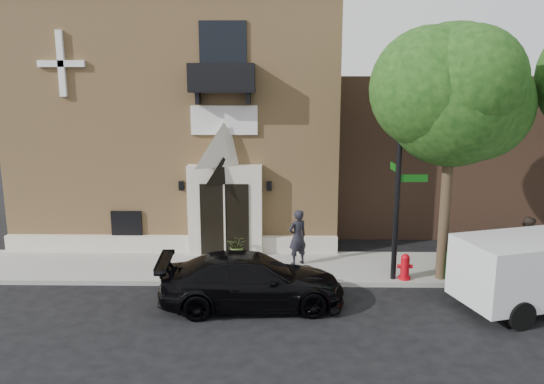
{
  "coord_description": "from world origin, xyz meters",
  "views": [
    {
      "loc": [
        0.96,
        -15.41,
        6.27
      ],
      "look_at": [
        0.67,
        2.0,
        2.57
      ],
      "focal_mm": 35.0,
      "sensor_mm": 36.0,
      "label": 1
    }
  ],
  "objects_px": {
    "street_sign": "(398,181)",
    "fire_hydrant": "(405,267)",
    "pedestrian_near": "(298,237)",
    "black_sedan": "(252,281)",
    "dumpster": "(469,260)",
    "pedestrian_far": "(527,246)"
  },
  "relations": [
    {
      "from": "dumpster",
      "to": "black_sedan",
      "type": "bearing_deg",
      "value": -162.39
    },
    {
      "from": "dumpster",
      "to": "pedestrian_far",
      "type": "distance_m",
      "value": 1.98
    },
    {
      "from": "fire_hydrant",
      "to": "pedestrian_near",
      "type": "bearing_deg",
      "value": 158.09
    },
    {
      "from": "dumpster",
      "to": "pedestrian_far",
      "type": "xyz_separation_m",
      "value": [
        1.92,
        0.31,
        0.39
      ]
    },
    {
      "from": "fire_hydrant",
      "to": "pedestrian_near",
      "type": "distance_m",
      "value": 3.62
    },
    {
      "from": "dumpster",
      "to": "pedestrian_near",
      "type": "bearing_deg",
      "value": 169.72
    },
    {
      "from": "black_sedan",
      "to": "fire_hydrant",
      "type": "xyz_separation_m",
      "value": [
        4.69,
        1.75,
        -0.2
      ]
    },
    {
      "from": "black_sedan",
      "to": "pedestrian_far",
      "type": "height_order",
      "value": "pedestrian_far"
    },
    {
      "from": "street_sign",
      "to": "fire_hydrant",
      "type": "height_order",
      "value": "street_sign"
    },
    {
      "from": "fire_hydrant",
      "to": "dumpster",
      "type": "distance_m",
      "value": 2.09
    },
    {
      "from": "fire_hydrant",
      "to": "dumpster",
      "type": "bearing_deg",
      "value": 6.66
    },
    {
      "from": "black_sedan",
      "to": "street_sign",
      "type": "xyz_separation_m",
      "value": [
        4.36,
        1.81,
        2.52
      ]
    },
    {
      "from": "fire_hydrant",
      "to": "black_sedan",
      "type": "bearing_deg",
      "value": -159.53
    },
    {
      "from": "dumpster",
      "to": "pedestrian_far",
      "type": "height_order",
      "value": "pedestrian_far"
    },
    {
      "from": "black_sedan",
      "to": "street_sign",
      "type": "relative_size",
      "value": 0.83
    },
    {
      "from": "pedestrian_near",
      "to": "pedestrian_far",
      "type": "bearing_deg",
      "value": 142.67
    },
    {
      "from": "black_sedan",
      "to": "fire_hydrant",
      "type": "distance_m",
      "value": 5.01
    },
    {
      "from": "pedestrian_near",
      "to": "dumpster",
      "type": "bearing_deg",
      "value": 137.29
    },
    {
      "from": "fire_hydrant",
      "to": "pedestrian_far",
      "type": "xyz_separation_m",
      "value": [
        3.99,
        0.55,
        0.54
      ]
    },
    {
      "from": "black_sedan",
      "to": "dumpster",
      "type": "distance_m",
      "value": 7.04
    },
    {
      "from": "street_sign",
      "to": "fire_hydrant",
      "type": "relative_size",
      "value": 7.55
    },
    {
      "from": "black_sedan",
      "to": "fire_hydrant",
      "type": "height_order",
      "value": "black_sedan"
    }
  ]
}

